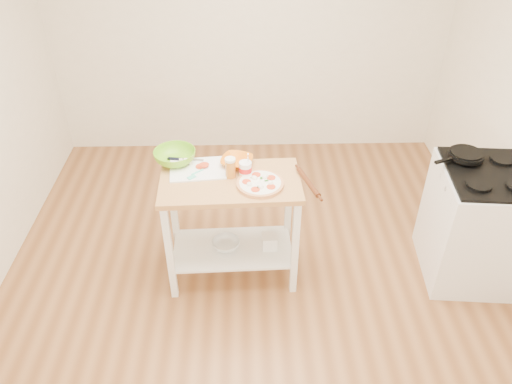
{
  "coord_description": "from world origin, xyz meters",
  "views": [
    {
      "loc": [
        -0.05,
        -2.66,
        2.91
      ],
      "look_at": [
        0.02,
        0.22,
        0.81
      ],
      "focal_mm": 35.0,
      "sensor_mm": 36.0,
      "label": 1
    }
  ],
  "objects_px": {
    "gas_stove": "(474,223)",
    "orange_bowl": "(237,161)",
    "spatula": "(195,174)",
    "rolling_pin": "(308,182)",
    "cutting_board": "(197,169)",
    "yogurt_tub": "(245,169)",
    "pizza": "(260,183)",
    "beer_pint": "(230,168)",
    "prep_island": "(231,209)",
    "green_bowl": "(175,157)",
    "knife": "(180,159)",
    "shelf_bin": "(270,241)",
    "shelf_glass_bowl": "(226,244)",
    "skillet": "(465,155)"
  },
  "relations": [
    {
      "from": "skillet",
      "to": "shelf_glass_bowl",
      "type": "distance_m",
      "value": 1.91
    },
    {
      "from": "prep_island",
      "to": "shelf_glass_bowl",
      "type": "distance_m",
      "value": 0.35
    },
    {
      "from": "orange_bowl",
      "to": "beer_pint",
      "type": "bearing_deg",
      "value": -105.6
    },
    {
      "from": "prep_island",
      "to": "orange_bowl",
      "type": "xyz_separation_m",
      "value": [
        0.05,
        0.2,
        0.29
      ]
    },
    {
      "from": "spatula",
      "to": "yogurt_tub",
      "type": "height_order",
      "value": "yogurt_tub"
    },
    {
      "from": "pizza",
      "to": "rolling_pin",
      "type": "distance_m",
      "value": 0.34
    },
    {
      "from": "yogurt_tub",
      "to": "shelf_bin",
      "type": "height_order",
      "value": "yogurt_tub"
    },
    {
      "from": "orange_bowl",
      "to": "knife",
      "type": "bearing_deg",
      "value": 171.91
    },
    {
      "from": "rolling_pin",
      "to": "prep_island",
      "type": "bearing_deg",
      "value": 173.13
    },
    {
      "from": "spatula",
      "to": "prep_island",
      "type": "bearing_deg",
      "value": -53.44
    },
    {
      "from": "skillet",
      "to": "shelf_glass_bowl",
      "type": "xyz_separation_m",
      "value": [
        -1.77,
        -0.17,
        -0.68
      ]
    },
    {
      "from": "cutting_board",
      "to": "yogurt_tub",
      "type": "height_order",
      "value": "yogurt_tub"
    },
    {
      "from": "pizza",
      "to": "cutting_board",
      "type": "bearing_deg",
      "value": 155.03
    },
    {
      "from": "prep_island",
      "to": "shelf_glass_bowl",
      "type": "bearing_deg",
      "value": 175.68
    },
    {
      "from": "pizza",
      "to": "spatula",
      "type": "xyz_separation_m",
      "value": [
        -0.46,
        0.12,
        -0.0
      ]
    },
    {
      "from": "beer_pint",
      "to": "shelf_bin",
      "type": "bearing_deg",
      "value": -9.02
    },
    {
      "from": "spatula",
      "to": "rolling_pin",
      "type": "bearing_deg",
      "value": -49.27
    },
    {
      "from": "gas_stove",
      "to": "green_bowl",
      "type": "bearing_deg",
      "value": 178.64
    },
    {
      "from": "shelf_glass_bowl",
      "to": "beer_pint",
      "type": "bearing_deg",
      "value": 39.09
    },
    {
      "from": "gas_stove",
      "to": "orange_bowl",
      "type": "distance_m",
      "value": 1.87
    },
    {
      "from": "gas_stove",
      "to": "skillet",
      "type": "bearing_deg",
      "value": 129.57
    },
    {
      "from": "prep_island",
      "to": "cutting_board",
      "type": "bearing_deg",
      "value": 148.94
    },
    {
      "from": "knife",
      "to": "shelf_bin",
      "type": "bearing_deg",
      "value": -12.4
    },
    {
      "from": "knife",
      "to": "shelf_glass_bowl",
      "type": "distance_m",
      "value": 0.75
    },
    {
      "from": "orange_bowl",
      "to": "skillet",
      "type": "bearing_deg",
      "value": -0.93
    },
    {
      "from": "spatula",
      "to": "beer_pint",
      "type": "xyz_separation_m",
      "value": [
        0.26,
        -0.01,
        0.06
      ]
    },
    {
      "from": "cutting_board",
      "to": "shelf_glass_bowl",
      "type": "xyz_separation_m",
      "value": [
        0.19,
        -0.14,
        -0.61
      ]
    },
    {
      "from": "gas_stove",
      "to": "yogurt_tub",
      "type": "xyz_separation_m",
      "value": [
        -1.74,
        0.07,
        0.48
      ]
    },
    {
      "from": "shelf_bin",
      "to": "knife",
      "type": "bearing_deg",
      "value": 158.55
    },
    {
      "from": "cutting_board",
      "to": "shelf_glass_bowl",
      "type": "distance_m",
      "value": 0.66
    },
    {
      "from": "gas_stove",
      "to": "orange_bowl",
      "type": "height_order",
      "value": "gas_stove"
    },
    {
      "from": "knife",
      "to": "shelf_glass_bowl",
      "type": "xyz_separation_m",
      "value": [
        0.32,
        -0.26,
        -0.62
      ]
    },
    {
      "from": "cutting_board",
      "to": "rolling_pin",
      "type": "relative_size",
      "value": 1.26
    },
    {
      "from": "gas_stove",
      "to": "shelf_glass_bowl",
      "type": "xyz_separation_m",
      "value": [
        -1.9,
        0.01,
        -0.18
      ]
    },
    {
      "from": "pizza",
      "to": "cutting_board",
      "type": "distance_m",
      "value": 0.5
    },
    {
      "from": "prep_island",
      "to": "spatula",
      "type": "relative_size",
      "value": 7.58
    },
    {
      "from": "prep_island",
      "to": "shelf_bin",
      "type": "xyz_separation_m",
      "value": [
        0.29,
        0.0,
        -0.32
      ]
    },
    {
      "from": "pizza",
      "to": "beer_pint",
      "type": "distance_m",
      "value": 0.24
    },
    {
      "from": "green_bowl",
      "to": "knife",
      "type": "bearing_deg",
      "value": 19.75
    },
    {
      "from": "cutting_board",
      "to": "spatula",
      "type": "height_order",
      "value": "cutting_board"
    },
    {
      "from": "knife",
      "to": "beer_pint",
      "type": "relative_size",
      "value": 1.79
    },
    {
      "from": "prep_island",
      "to": "gas_stove",
      "type": "relative_size",
      "value": 0.92
    },
    {
      "from": "spatula",
      "to": "green_bowl",
      "type": "xyz_separation_m",
      "value": [
        -0.16,
        0.19,
        0.03
      ]
    },
    {
      "from": "cutting_board",
      "to": "beer_pint",
      "type": "distance_m",
      "value": 0.27
    },
    {
      "from": "beer_pint",
      "to": "rolling_pin",
      "type": "distance_m",
      "value": 0.56
    },
    {
      "from": "rolling_pin",
      "to": "shelf_bin",
      "type": "height_order",
      "value": "rolling_pin"
    },
    {
      "from": "spatula",
      "to": "rolling_pin",
      "type": "height_order",
      "value": "rolling_pin"
    },
    {
      "from": "shelf_glass_bowl",
      "to": "shelf_bin",
      "type": "distance_m",
      "value": 0.34
    },
    {
      "from": "beer_pint",
      "to": "yogurt_tub",
      "type": "bearing_deg",
      "value": 6.99
    },
    {
      "from": "spatula",
      "to": "beer_pint",
      "type": "bearing_deg",
      "value": -42.8
    }
  ]
}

